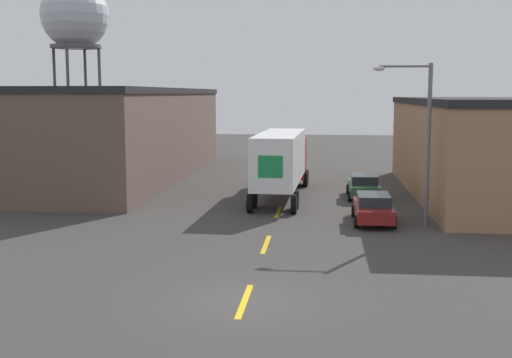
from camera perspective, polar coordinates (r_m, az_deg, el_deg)
ground_plane at (r=19.79m, az=-1.06°, el=-10.86°), size 160.00×160.00×0.00m
road_centerline at (r=26.98m, az=0.90°, el=-5.82°), size 0.20×18.11×0.01m
warehouse_left at (r=49.00m, az=-12.45°, el=4.00°), size 10.72×28.56×6.66m
warehouse_right at (r=42.03m, az=21.06°, el=2.65°), size 10.97×22.74×6.00m
semi_truck at (r=38.85m, az=2.33°, el=1.85°), size 2.99×12.85×3.99m
parked_car_right_far at (r=39.21m, az=9.55°, el=-0.60°), size 1.95×4.48×1.43m
parked_car_right_mid at (r=31.78m, az=10.38°, el=-2.53°), size 1.95×4.48×1.43m
water_tower at (r=64.76m, az=-15.81°, el=13.68°), size 6.39×6.39×16.81m
street_lamp at (r=31.26m, az=14.48°, el=4.13°), size 2.77×0.32×7.68m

